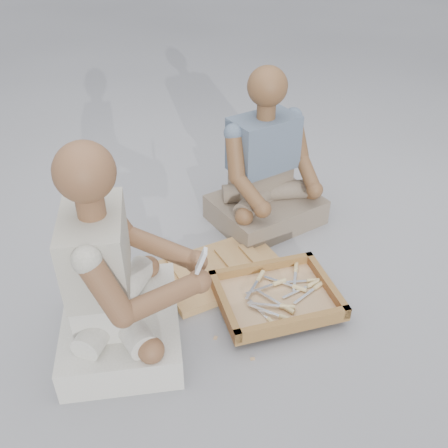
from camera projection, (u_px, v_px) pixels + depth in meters
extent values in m
plane|color=#9A9A9F|center=(234.00, 289.00, 2.52)|extent=(60.00, 60.00, 0.00)
cube|color=#96633A|center=(221.00, 271.00, 2.60)|extent=(0.71, 0.56, 0.04)
cube|color=brown|center=(276.00, 299.00, 2.39)|extent=(0.57, 0.47, 0.02)
cube|color=brown|center=(262.00, 267.00, 2.53)|extent=(0.55, 0.06, 0.06)
cube|color=brown|center=(293.00, 324.00, 2.20)|extent=(0.55, 0.06, 0.06)
cube|color=brown|center=(326.00, 283.00, 2.43)|extent=(0.06, 0.44, 0.06)
cube|color=brown|center=(224.00, 304.00, 2.31)|extent=(0.06, 0.44, 0.06)
cube|color=tan|center=(276.00, 297.00, 2.38)|extent=(0.50, 0.40, 0.01)
cube|color=white|center=(269.00, 297.00, 2.35)|extent=(0.09, 0.13, 0.00)
cylinder|color=tan|center=(288.00, 309.00, 2.28)|extent=(0.06, 0.07, 0.02)
cube|color=white|center=(264.00, 304.00, 2.31)|extent=(0.14, 0.07, 0.00)
cylinder|color=tan|center=(287.00, 307.00, 2.29)|extent=(0.07, 0.05, 0.02)
cube|color=white|center=(260.00, 289.00, 2.39)|extent=(0.15, 0.05, 0.00)
cylinder|color=tan|center=(279.00, 282.00, 2.43)|extent=(0.07, 0.04, 0.02)
cube|color=white|center=(292.00, 282.00, 2.45)|extent=(0.15, 0.03, 0.00)
cylinder|color=tan|center=(314.00, 280.00, 2.46)|extent=(0.07, 0.03, 0.02)
cube|color=white|center=(258.00, 309.00, 2.30)|extent=(0.06, 0.15, 0.00)
cylinder|color=tan|center=(273.00, 323.00, 2.23)|extent=(0.04, 0.07, 0.02)
cube|color=white|center=(295.00, 281.00, 2.45)|extent=(0.07, 0.14, 0.00)
cylinder|color=tan|center=(296.00, 267.00, 2.54)|extent=(0.05, 0.07, 0.02)
cube|color=white|center=(252.00, 289.00, 2.39)|extent=(0.10, 0.13, 0.00)
cylinder|color=tan|center=(260.00, 276.00, 2.47)|extent=(0.06, 0.07, 0.02)
cube|color=white|center=(278.00, 281.00, 2.45)|extent=(0.12, 0.11, 0.00)
cylinder|color=tan|center=(300.00, 288.00, 2.40)|extent=(0.07, 0.06, 0.02)
cube|color=white|center=(304.00, 296.00, 2.37)|extent=(0.14, 0.09, 0.00)
cylinder|color=tan|center=(319.00, 285.00, 2.43)|extent=(0.07, 0.05, 0.02)
cube|color=white|center=(295.00, 292.00, 2.39)|extent=(0.15, 0.06, 0.00)
cylinder|color=tan|center=(313.00, 284.00, 2.44)|extent=(0.07, 0.04, 0.02)
cube|color=white|center=(264.00, 310.00, 2.27)|extent=(0.12, 0.11, 0.00)
cylinder|color=tan|center=(287.00, 319.00, 2.23)|extent=(0.07, 0.06, 0.02)
cube|color=tan|center=(310.00, 265.00, 2.67)|extent=(0.02, 0.02, 0.00)
cube|color=tan|center=(203.00, 290.00, 2.51)|extent=(0.02, 0.02, 0.00)
cube|color=tan|center=(253.00, 359.00, 2.15)|extent=(0.02, 0.02, 0.00)
cube|color=tan|center=(342.00, 319.00, 2.34)|extent=(0.02, 0.02, 0.00)
cube|color=tan|center=(342.00, 319.00, 2.34)|extent=(0.02, 0.02, 0.00)
cube|color=tan|center=(271.00, 303.00, 2.43)|extent=(0.02, 0.02, 0.00)
cube|color=tan|center=(287.00, 323.00, 2.32)|extent=(0.02, 0.02, 0.00)
cube|color=tan|center=(215.00, 338.00, 2.25)|extent=(0.02, 0.02, 0.00)
cube|color=tan|center=(199.00, 267.00, 2.66)|extent=(0.02, 0.02, 0.00)
cube|color=beige|center=(122.00, 326.00, 2.20)|extent=(0.55, 0.66, 0.16)
cube|color=beige|center=(102.00, 298.00, 2.09)|extent=(0.24, 0.36, 0.19)
cube|color=#B5AEA1|center=(96.00, 249.00, 1.95)|extent=(0.27, 0.40, 0.32)
sphere|color=brown|center=(84.00, 172.00, 1.75)|extent=(0.23, 0.23, 0.23)
sphere|color=brown|center=(196.00, 262.00, 2.14)|extent=(0.10, 0.10, 0.10)
sphere|color=brown|center=(199.00, 281.00, 2.03)|extent=(0.10, 0.10, 0.10)
cube|color=#726552|center=(265.00, 209.00, 2.98)|extent=(0.72, 0.64, 0.15)
cube|color=#726552|center=(261.00, 181.00, 2.93)|extent=(0.38, 0.30, 0.18)
cube|color=slate|center=(263.00, 143.00, 2.78)|extent=(0.42, 0.34, 0.31)
sphere|color=brown|center=(267.00, 86.00, 2.59)|extent=(0.21, 0.21, 0.21)
sphere|color=brown|center=(315.00, 190.00, 2.82)|extent=(0.10, 0.10, 0.10)
sphere|color=brown|center=(263.00, 209.00, 2.66)|extent=(0.10, 0.10, 0.10)
cube|color=silver|center=(201.00, 261.00, 1.98)|extent=(0.06, 0.06, 0.11)
cube|color=black|center=(201.00, 259.00, 1.97)|extent=(0.02, 0.04, 0.04)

